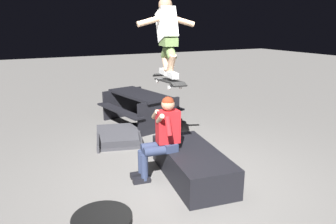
{
  "coord_description": "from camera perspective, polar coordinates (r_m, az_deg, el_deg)",
  "views": [
    {
      "loc": [
        -3.82,
        2.21,
        2.3
      ],
      "look_at": [
        0.21,
        0.17,
        1.04
      ],
      "focal_mm": 33.77,
      "sensor_mm": 36.0,
      "label": 1
    }
  ],
  "objects": [
    {
      "name": "ledge_box_main",
      "position": [
        4.95,
        4.37,
        -9.34
      ],
      "size": [
        1.81,
        1.02,
        0.44
      ],
      "primitive_type": "cube",
      "rotation": [
        0.0,
        0.0,
        -0.15
      ],
      "color": "black",
      "rests_on": "ground"
    },
    {
      "name": "picnic_table_back",
      "position": [
        7.46,
        -5.16,
        1.55
      ],
      "size": [
        1.94,
        1.66,
        0.75
      ],
      "color": "black",
      "rests_on": "ground"
    },
    {
      "name": "person_sitting_on_ledge",
      "position": [
        4.76,
        -1.18,
        -4.07
      ],
      "size": [
        0.6,
        0.78,
        1.28
      ],
      "color": "#2D3856",
      "rests_on": "ground"
    },
    {
      "name": "skateboard",
      "position": [
        4.77,
        0.08,
        5.66
      ],
      "size": [
        1.04,
        0.34,
        0.13
      ],
      "color": "black"
    },
    {
      "name": "skater_airborne",
      "position": [
        4.75,
        -0.15,
        13.96
      ],
      "size": [
        0.63,
        0.89,
        1.12
      ],
      "color": "white"
    },
    {
      "name": "ground_plane",
      "position": [
        4.98,
        2.91,
        -11.97
      ],
      "size": [
        40.0,
        40.0,
        0.0
      ],
      "primitive_type": "plane",
      "color": "slate"
    },
    {
      "name": "kicker_ramp",
      "position": [
        6.49,
        -8.79,
        -4.87
      ],
      "size": [
        1.15,
        1.12,
        0.33
      ],
      "color": "#38383D",
      "rests_on": "ground"
    }
  ]
}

